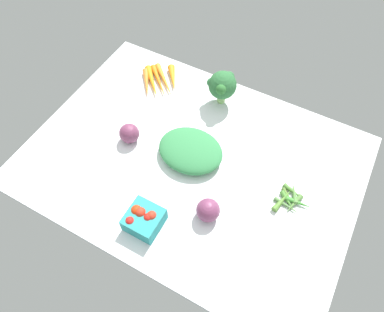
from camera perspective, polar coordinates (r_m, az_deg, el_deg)
The scene contains 8 objects.
tablecloth at distance 115.98cm, azimuth -0.00°, elevation -0.82°, with size 104.00×76.00×2.00cm, color white.
okra_pile at distance 110.99cm, azimuth 15.49°, elevation -6.71°, with size 11.21×12.38×1.89cm.
red_onion_center at distance 118.88cm, azimuth -9.99°, elevation 3.58°, with size 6.61×6.61×6.61cm, color #743755.
leafy_greens_clump at distance 113.95cm, azimuth -0.23°, elevation 0.91°, with size 17.52×21.16×5.23cm, color #348349.
carrot_bunch at distance 136.43cm, azimuth -5.26°, elevation 11.80°, with size 17.35×18.94×2.78cm.
red_onion_near_basket at distance 102.73cm, azimuth 2.57°, elevation -8.64°, with size 6.88×6.88×6.88cm, color #76375A.
berry_basket at distance 102.83cm, azimuth -7.74°, elevation -9.90°, with size 9.68×9.68×6.45cm.
broccoli_head at distance 125.42cm, azimuth 4.87°, elevation 11.20°, with size 10.44×11.42×12.91cm.
Camera 1 is at (-30.10, 55.27, 98.42)cm, focal length 33.41 mm.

